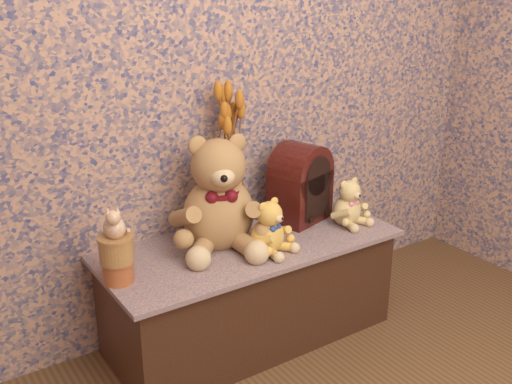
% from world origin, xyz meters
% --- Properties ---
extents(display_shelf, '(1.26, 0.55, 0.46)m').
position_xyz_m(display_shelf, '(0.00, 1.23, 0.23)').
color(display_shelf, '#374D70').
rests_on(display_shelf, ground).
extents(teddy_large, '(0.54, 0.59, 0.50)m').
position_xyz_m(teddy_large, '(-0.11, 1.30, 0.71)').
color(teddy_large, '#A3773F').
rests_on(teddy_large, display_shelf).
extents(teddy_medium, '(0.25, 0.27, 0.24)m').
position_xyz_m(teddy_medium, '(0.02, 1.13, 0.58)').
color(teddy_medium, gold).
rests_on(teddy_medium, display_shelf).
extents(teddy_small, '(0.20, 0.23, 0.23)m').
position_xyz_m(teddy_small, '(0.48, 1.17, 0.57)').
color(teddy_small, tan).
rests_on(teddy_small, display_shelf).
extents(cathedral_radio, '(0.30, 0.25, 0.36)m').
position_xyz_m(cathedral_radio, '(0.33, 1.32, 0.64)').
color(cathedral_radio, '#390E0A').
rests_on(cathedral_radio, display_shelf).
extents(ceramic_vase, '(0.16, 0.16, 0.22)m').
position_xyz_m(ceramic_vase, '(-0.01, 1.37, 0.57)').
color(ceramic_vase, tan).
rests_on(ceramic_vase, display_shelf).
extents(dried_stalks, '(0.27, 0.27, 0.45)m').
position_xyz_m(dried_stalks, '(-0.01, 1.37, 0.90)').
color(dried_stalks, '#BD691E').
rests_on(dried_stalks, ceramic_vase).
extents(biscuit_tin_lower, '(0.14, 0.14, 0.08)m').
position_xyz_m(biscuit_tin_lower, '(-0.58, 1.21, 0.50)').
color(biscuit_tin_lower, '#BE7D37').
rests_on(biscuit_tin_lower, display_shelf).
extents(biscuit_tin_upper, '(0.17, 0.17, 0.10)m').
position_xyz_m(biscuit_tin_upper, '(-0.58, 1.21, 0.59)').
color(biscuit_tin_upper, tan).
rests_on(biscuit_tin_upper, biscuit_tin_lower).
extents(cat_figurine, '(0.12, 0.13, 0.13)m').
position_xyz_m(cat_figurine, '(-0.58, 1.21, 0.70)').
color(cat_figurine, silver).
rests_on(cat_figurine, biscuit_tin_upper).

